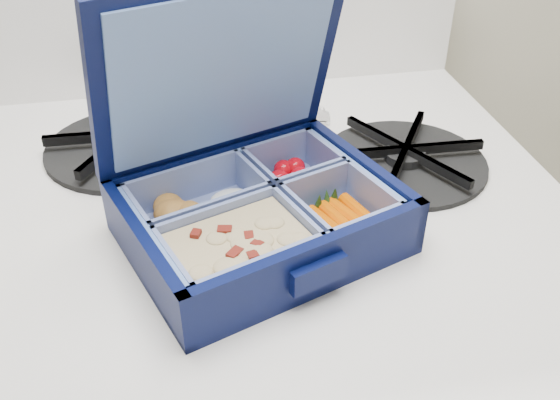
{
  "coord_description": "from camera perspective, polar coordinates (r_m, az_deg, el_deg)",
  "views": [
    {
      "loc": [
        0.61,
        1.14,
        1.35
      ],
      "look_at": [
        0.7,
        1.59,
        1.03
      ],
      "focal_mm": 40.0,
      "sensor_mm": 36.0,
      "label": 1
    }
  ],
  "objects": [
    {
      "name": "bento_box",
      "position": [
        0.56,
        -1.82,
        -1.44
      ],
      "size": [
        0.28,
        0.25,
        0.06
      ],
      "primitive_type": null,
      "rotation": [
        0.0,
        0.0,
        0.35
      ],
      "color": "#050C36",
      "rests_on": "stove"
    },
    {
      "name": "fork",
      "position": [
        0.7,
        3.86,
        4.43
      ],
      "size": [
        0.06,
        0.17,
        0.01
      ],
      "primitive_type": null,
      "rotation": [
        0.0,
        0.0,
        -0.24
      ],
      "color": "silver",
      "rests_on": "stove"
    },
    {
      "name": "burner_grate",
      "position": [
        0.69,
        11.36,
        4.13
      ],
      "size": [
        0.19,
        0.19,
        0.03
      ],
      "primitive_type": "cylinder",
      "rotation": [
        0.0,
        0.0,
        -0.04
      ],
      "color": "black",
      "rests_on": "stove"
    },
    {
      "name": "burner_grate_rear",
      "position": [
        0.72,
        -13.76,
        5.22
      ],
      "size": [
        0.19,
        0.19,
        0.02
      ],
      "primitive_type": "cylinder",
      "rotation": [
        0.0,
        0.0,
        -0.03
      ],
      "color": "black",
      "rests_on": "stove"
    }
  ]
}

